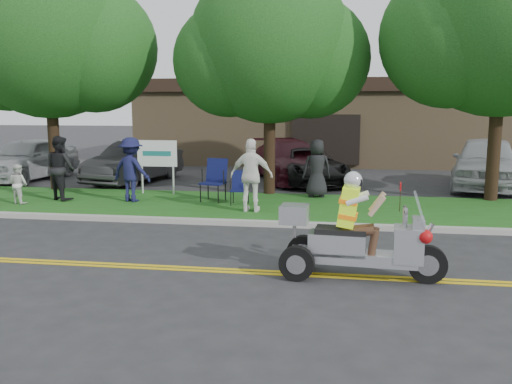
# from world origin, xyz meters

# --- Properties ---
(ground) EXTENTS (120.00, 120.00, 0.00)m
(ground) POSITION_xyz_m (0.00, 0.00, 0.00)
(ground) COLOR #28282B
(ground) RESTS_ON ground
(centerline_near) EXTENTS (60.00, 0.10, 0.01)m
(centerline_near) POSITION_xyz_m (0.00, -0.58, 0.01)
(centerline_near) COLOR gold
(centerline_near) RESTS_ON ground
(centerline_far) EXTENTS (60.00, 0.10, 0.01)m
(centerline_far) POSITION_xyz_m (0.00, -0.42, 0.01)
(centerline_far) COLOR gold
(centerline_far) RESTS_ON ground
(curb) EXTENTS (60.00, 0.25, 0.12)m
(curb) POSITION_xyz_m (0.00, 3.05, 0.06)
(curb) COLOR #A8A89E
(curb) RESTS_ON ground
(grass_verge) EXTENTS (60.00, 4.00, 0.10)m
(grass_verge) POSITION_xyz_m (0.00, 5.20, 0.06)
(grass_verge) COLOR #205115
(grass_verge) RESTS_ON ground
(commercial_building) EXTENTS (18.00, 8.20, 4.00)m
(commercial_building) POSITION_xyz_m (2.00, 18.98, 2.01)
(commercial_building) COLOR #9E7F5B
(commercial_building) RESTS_ON ground
(tree_left) EXTENTS (6.62, 5.40, 7.78)m
(tree_left) POSITION_xyz_m (-6.44, 7.03, 4.85)
(tree_left) COLOR #332114
(tree_left) RESTS_ON ground
(tree_mid) EXTENTS (5.88, 4.80, 7.05)m
(tree_mid) POSITION_xyz_m (0.55, 7.23, 4.43)
(tree_mid) COLOR #332114
(tree_mid) RESTS_ON ground
(tree_right) EXTENTS (6.86, 5.60, 8.07)m
(tree_right) POSITION_xyz_m (7.06, 7.03, 5.03)
(tree_right) COLOR #332114
(tree_right) RESTS_ON ground
(business_sign) EXTENTS (1.25, 0.06, 1.75)m
(business_sign) POSITION_xyz_m (-2.90, 6.60, 1.26)
(business_sign) COLOR silver
(business_sign) RESTS_ON ground
(trike_scooter) EXTENTS (2.72, 0.94, 1.78)m
(trike_scooter) POSITION_xyz_m (2.91, -0.54, 0.62)
(trike_scooter) COLOR black
(trike_scooter) RESTS_ON ground
(lawn_chair_a) EXTENTS (0.50, 0.52, 0.93)m
(lawn_chair_a) POSITION_xyz_m (-0.05, 5.22, 0.63)
(lawn_chair_a) COLOR black
(lawn_chair_a) RESTS_ON grass_verge
(lawn_chair_b) EXTENTS (0.75, 0.77, 1.20)m
(lawn_chair_b) POSITION_xyz_m (-0.87, 5.68, 0.78)
(lawn_chair_b) COLOR black
(lawn_chair_b) RESTS_ON grass_verge
(spectator_adult_mid) EXTENTS (1.13, 1.05, 1.85)m
(spectator_adult_mid) POSITION_xyz_m (-5.30, 5.13, 1.03)
(spectator_adult_mid) COLOR black
(spectator_adult_mid) RESTS_ON grass_verge
(spectator_adult_right) EXTENTS (1.13, 0.52, 1.88)m
(spectator_adult_right) POSITION_xyz_m (0.43, 4.21, 1.04)
(spectator_adult_right) COLOR white
(spectator_adult_right) RESTS_ON grass_verge
(spectator_chair_a) EXTENTS (1.31, 0.95, 1.82)m
(spectator_chair_a) POSITION_xyz_m (-3.18, 5.17, 1.02)
(spectator_chair_a) COLOR #171942
(spectator_chair_a) RESTS_ON grass_verge
(spectator_chair_b) EXTENTS (0.95, 0.73, 1.72)m
(spectator_chair_b) POSITION_xyz_m (1.98, 6.72, 0.97)
(spectator_chair_b) COLOR black
(spectator_chair_b) RESTS_ON grass_verge
(child_right) EXTENTS (0.64, 0.56, 1.10)m
(child_right) POSITION_xyz_m (-6.16, 4.35, 0.66)
(child_right) COLOR silver
(child_right) RESTS_ON grass_verge
(parked_car_far_left) EXTENTS (2.25, 4.88, 1.62)m
(parked_car_far_left) POSITION_xyz_m (-9.00, 9.46, 0.81)
(parked_car_far_left) COLOR #A4A5AB
(parked_car_far_left) RESTS_ON ground
(parked_car_left) EXTENTS (2.49, 4.79, 1.50)m
(parked_car_left) POSITION_xyz_m (-4.78, 9.49, 0.75)
(parked_car_left) COLOR #2D2C2F
(parked_car_left) RESTS_ON ground
(parked_car_mid) EXTENTS (3.49, 5.06, 1.28)m
(parked_car_mid) POSITION_xyz_m (1.50, 10.13, 0.64)
(parked_car_mid) COLOR black
(parked_car_mid) RESTS_ON ground
(parked_car_right) EXTENTS (3.82, 5.62, 1.51)m
(parked_car_right) POSITION_xyz_m (0.80, 10.83, 0.76)
(parked_car_right) COLOR #45101B
(parked_car_right) RESTS_ON ground
(parked_car_far_right) EXTENTS (3.28, 5.56, 1.77)m
(parked_car_far_right) POSITION_xyz_m (7.57, 9.98, 0.89)
(parked_car_far_right) COLOR #AAADB1
(parked_car_far_right) RESTS_ON ground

